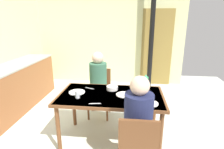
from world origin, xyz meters
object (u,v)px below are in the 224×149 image
object	(u,v)px
serving_bowl_center	(112,88)
person_near_diner	(138,115)
kitchen_counter	(15,87)
chair_far_diner	(100,89)
dining_table	(111,99)
chair_near_diner	(138,147)
person_far_diner	(98,77)
water_bottle_green_near	(145,84)

from	to	relation	value
serving_bowl_center	person_near_diner	bearing A→B (deg)	-65.83
kitchen_counter	chair_far_diner	world-z (taller)	kitchen_counter
chair_far_diner	dining_table	bearing A→B (deg)	111.36
dining_table	chair_near_diner	distance (m)	0.86
person_near_diner	person_far_diner	bearing A→B (deg)	117.96
person_near_diner	water_bottle_green_near	xyz separation A→B (m)	(0.12, 0.76, 0.08)
kitchen_counter	serving_bowl_center	distance (m)	2.13
chair_near_diner	water_bottle_green_near	world-z (taller)	water_bottle_green_near
chair_near_diner	person_near_diner	world-z (taller)	person_near_diner
chair_far_diner	person_far_diner	world-z (taller)	person_far_diner
dining_table	chair_near_diner	bearing A→B (deg)	-64.37
person_near_diner	chair_far_diner	bearing A→B (deg)	115.57
chair_far_diner	kitchen_counter	bearing A→B (deg)	-1.60
water_bottle_green_near	person_near_diner	bearing A→B (deg)	-98.66
dining_table	person_near_diner	size ratio (longest dim) A/B	1.91
person_far_diner	serving_bowl_center	bearing A→B (deg)	124.49
chair_near_diner	person_near_diner	xyz separation A→B (m)	(0.00, 0.14, 0.28)
serving_bowl_center	person_far_diner	bearing A→B (deg)	124.49
person_near_diner	person_far_diner	world-z (taller)	same
chair_near_diner	kitchen_counter	bearing A→B (deg)	146.64
person_far_diner	water_bottle_green_near	distance (m)	0.92
person_far_diner	serving_bowl_center	distance (m)	0.52
water_bottle_green_near	serving_bowl_center	xyz separation A→B (m)	(-0.48, 0.05, -0.10)
kitchen_counter	serving_bowl_center	world-z (taller)	kitchen_counter
chair_near_diner	serving_bowl_center	world-z (taller)	chair_near_diner
dining_table	person_near_diner	distance (m)	0.73
kitchen_counter	chair_near_diner	xyz separation A→B (m)	(2.38, -1.57, 0.05)
chair_far_diner	water_bottle_green_near	world-z (taller)	water_bottle_green_near
kitchen_counter	dining_table	xyz separation A→B (m)	(2.02, -0.81, 0.21)
kitchen_counter	serving_bowl_center	size ratio (longest dim) A/B	13.34
dining_table	person_far_diner	distance (m)	0.70
dining_table	person_far_diner	bearing A→B (deg)	115.49
dining_table	water_bottle_green_near	size ratio (longest dim) A/B	5.45
person_near_diner	serving_bowl_center	distance (m)	0.90
kitchen_counter	dining_table	world-z (taller)	kitchen_counter
dining_table	serving_bowl_center	xyz separation A→B (m)	(-0.00, 0.19, 0.10)
chair_near_diner	chair_far_diner	xyz separation A→B (m)	(-0.66, 1.52, 0.00)
serving_bowl_center	chair_far_diner	bearing A→B (deg)	117.53
chair_far_diner	serving_bowl_center	size ratio (longest dim) A/B	5.12
kitchen_counter	chair_near_diner	bearing A→B (deg)	-33.36
kitchen_counter	chair_far_diner	distance (m)	1.72
chair_near_diner	person_far_diner	size ratio (longest dim) A/B	1.13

